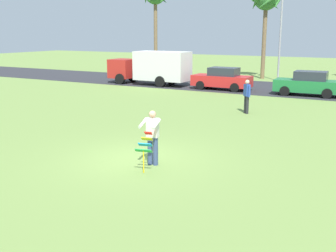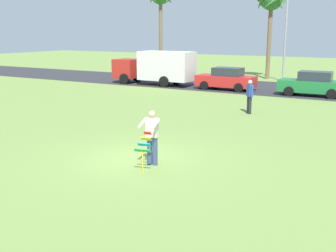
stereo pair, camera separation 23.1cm
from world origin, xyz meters
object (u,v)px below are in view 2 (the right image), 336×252
object	(u,v)px
parked_car_red	(226,79)
palm_tree_right_near	(271,2)
streetlight_pole	(286,33)
parked_truck_red_cab	(157,67)
person_kite_flyer	(152,136)
kite_held	(144,146)
parked_car_green	(313,84)
person_walker_near	(250,96)

from	to	relation	value
parked_car_red	palm_tree_right_near	size ratio (longest dim) A/B	0.53
palm_tree_right_near	streetlight_pole	distance (m)	3.24
parked_truck_red_cab	parked_car_red	xyz separation A→B (m)	(5.77, -0.00, -0.64)
person_kite_flyer	parked_car_red	xyz separation A→B (m)	(-4.37, 17.26, -0.18)
palm_tree_right_near	person_kite_flyer	bearing A→B (deg)	-81.60
kite_held	parked_car_green	distance (m)	17.95
parked_car_green	person_kite_flyer	bearing A→B (deg)	-95.40
streetlight_pole	person_walker_near	bearing A→B (deg)	-82.16
parked_truck_red_cab	parked_car_red	bearing A→B (deg)	-0.00
kite_held	palm_tree_right_near	bearing A→B (deg)	98.45
parked_car_red	parked_truck_red_cab	bearing A→B (deg)	180.00
person_kite_flyer	streetlight_pole	xyz separation A→B (m)	(-2.14, 24.76, 3.05)
streetlight_pole	person_walker_near	size ratio (longest dim) A/B	4.05
person_kite_flyer	parked_car_green	bearing A→B (deg)	84.60
parked_car_green	palm_tree_right_near	size ratio (longest dim) A/B	0.53
person_kite_flyer	palm_tree_right_near	bearing A→B (deg)	98.40
person_walker_near	streetlight_pole	bearing A→B (deg)	97.84
parked_truck_red_cab	palm_tree_right_near	world-z (taller)	palm_tree_right_near
person_walker_near	kite_held	bearing A→B (deg)	-89.17
parked_car_green	palm_tree_right_near	world-z (taller)	palm_tree_right_near
parked_truck_red_cab	streetlight_pole	xyz separation A→B (m)	(8.00, 7.50, 2.59)
parked_car_red	streetlight_pole	xyz separation A→B (m)	(2.23, 7.50, 3.22)
person_kite_flyer	parked_car_red	bearing A→B (deg)	104.20
parked_car_red	person_walker_near	xyz separation A→B (m)	(4.34, -7.77, 0.16)
parked_car_green	streetlight_pole	bearing A→B (deg)	116.69
streetlight_pole	person_walker_near	distance (m)	15.72
parked_car_red	palm_tree_right_near	xyz separation A→B (m)	(0.57, 8.47, 5.83)
parked_car_green	palm_tree_right_near	distance (m)	11.63
person_kite_flyer	person_walker_near	world-z (taller)	same
parked_truck_red_cab	person_walker_near	distance (m)	12.76
parked_car_red	streetlight_pole	bearing A→B (deg)	73.43
streetlight_pole	palm_tree_right_near	bearing A→B (deg)	149.65
parked_car_green	person_walker_near	size ratio (longest dim) A/B	2.46
kite_held	streetlight_pole	distance (m)	25.68
person_kite_flyer	person_walker_near	size ratio (longest dim) A/B	1.00
person_kite_flyer	parked_car_red	world-z (taller)	person_kite_flyer
parked_car_green	streetlight_pole	distance (m)	8.99
parked_car_green	streetlight_pole	world-z (taller)	streetlight_pole
kite_held	streetlight_pole	xyz separation A→B (m)	(-2.25, 25.38, 3.21)
kite_held	person_kite_flyer	bearing A→B (deg)	100.37
parked_truck_red_cab	parked_car_green	xyz separation A→B (m)	(11.77, 0.00, -0.64)
person_kite_flyer	streetlight_pole	world-z (taller)	streetlight_pole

